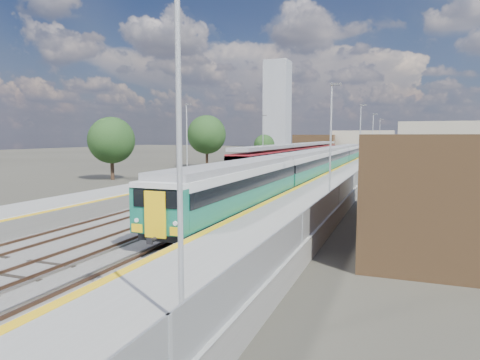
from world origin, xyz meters
The scene contains 12 objects.
ground centered at (0.00, 50.00, 0.00)m, with size 320.00×320.00×0.00m, color #47443A.
ballast_bed centered at (-2.25, 52.50, 0.03)m, with size 10.50×155.00×0.06m, color #565451.
tracks centered at (-1.65, 54.18, 0.11)m, with size 8.96×160.00×0.17m.
platform_right centered at (5.28, 52.49, 0.54)m, with size 4.70×155.00×8.52m.
platform_left centered at (-9.05, 52.49, 0.52)m, with size 4.30×155.00×8.52m.
buildings centered at (-18.12, 138.60, 10.70)m, with size 72.00×185.50×40.00m.
green_train centered at (1.50, 46.42, 2.07)m, with size 2.67×74.54×2.94m.
red_train centered at (-5.50, 66.42, 2.21)m, with size 2.96×60.08×3.74m.
tree_a centered at (-20.94, 35.55, 4.64)m, with size 5.44×5.44×7.37m.
tree_b centered at (-18.96, 57.37, 5.36)m, with size 6.28×6.28×8.52m.
tree_c centered at (-14.29, 73.51, 3.43)m, with size 4.03×4.03×5.46m.
tree_d centered at (20.37, 70.95, 3.52)m, with size 4.14×4.14×5.60m.
Camera 1 is at (11.00, -5.94, 5.14)m, focal length 32.00 mm.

